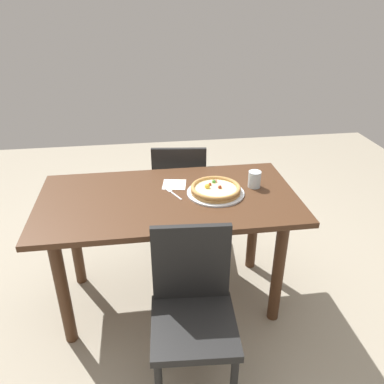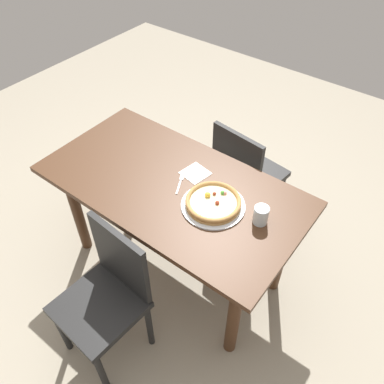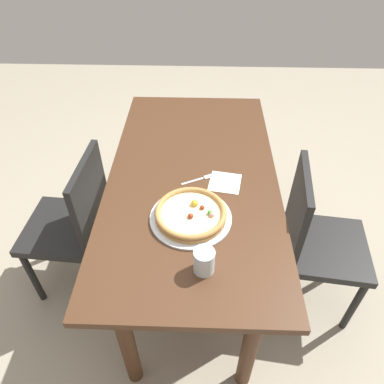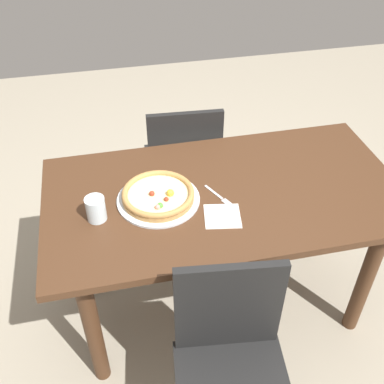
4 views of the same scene
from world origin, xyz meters
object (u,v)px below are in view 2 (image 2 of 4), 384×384
at_px(pizza, 213,202).
at_px(fork, 180,182).
at_px(dining_table, 173,199).
at_px(plate, 213,205).
at_px(napkin, 195,173).
at_px(chair_far, 245,174).
at_px(drinking_glass, 261,215).
at_px(chair_near, 108,294).

height_order(pizza, fork, pizza).
bearing_deg(dining_table, plate, 0.27).
xyz_separation_m(pizza, napkin, (-0.23, 0.15, -0.03)).
relative_size(dining_table, chair_far, 1.71).
distance_m(plate, drinking_glass, 0.26).
distance_m(chair_near, plate, 0.71).
xyz_separation_m(plate, fork, (-0.25, 0.04, -0.00)).
bearing_deg(chair_near, pizza, -105.96).
relative_size(fork, napkin, 1.11).
height_order(dining_table, drinking_glass, drinking_glass).
xyz_separation_m(chair_far, drinking_glass, (0.40, -0.55, 0.34)).
relative_size(pizza, fork, 1.89).
height_order(chair_far, drinking_glass, chair_far).
distance_m(pizza, fork, 0.25).
bearing_deg(fork, drinking_glass, -113.92).
height_order(dining_table, chair_far, chair_far).
distance_m(chair_far, fork, 0.65).
bearing_deg(drinking_glass, chair_near, -125.41).
bearing_deg(pizza, drinking_glass, 12.09).
bearing_deg(chair_near, drinking_glass, -121.38).
height_order(chair_near, pizza, chair_near).
bearing_deg(chair_far, chair_near, -86.48).
bearing_deg(chair_near, plate, -106.00).
xyz_separation_m(chair_far, pizza, (0.15, -0.61, 0.32)).
height_order(fork, drinking_glass, drinking_glass).
bearing_deg(napkin, chair_near, -89.46).
relative_size(chair_far, pizza, 2.98).
bearing_deg(chair_far, dining_table, -95.21).
relative_size(chair_near, plate, 2.59).
xyz_separation_m(dining_table, plate, (0.28, 0.00, 0.13)).
height_order(chair_far, pizza, chair_far).
distance_m(dining_table, chair_far, 0.64).
bearing_deg(pizza, chair_far, 103.72).
distance_m(chair_near, chair_far, 1.22).
xyz_separation_m(pizza, drinking_glass, (0.25, 0.05, 0.02)).
xyz_separation_m(fork, napkin, (0.02, 0.11, -0.00)).
relative_size(drinking_glass, napkin, 0.71).
height_order(pizza, napkin, pizza).
relative_size(dining_table, fork, 9.63).
bearing_deg(plate, napkin, 147.22).
height_order(chair_near, chair_far, same).
relative_size(dining_table, chair_near, 1.71).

